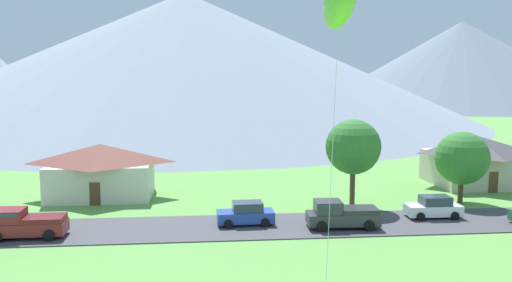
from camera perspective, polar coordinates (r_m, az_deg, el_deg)
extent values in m
cube|color=#424247|center=(40.09, -0.18, -9.03)|extent=(160.00, 6.66, 0.08)
cone|color=gray|center=(128.81, -7.45, 8.75)|extent=(135.05, 135.05, 29.91)
cone|color=slate|center=(202.87, 20.83, 7.63)|extent=(101.53, 101.53, 29.19)
cube|color=beige|center=(59.00, 22.03, -2.72)|extent=(8.16, 7.77, 3.26)
pyramid|color=#474247|center=(58.64, 22.14, -0.29)|extent=(8.81, 8.39, 1.79)
cube|color=brown|center=(55.74, 23.85, -4.02)|extent=(0.90, 0.06, 2.00)
cube|color=beige|center=(51.05, -16.05, -4.00)|extent=(8.99, 6.24, 3.17)
pyramid|color=brown|center=(50.64, -16.14, -1.28)|extent=(9.71, 6.73, 1.74)
cube|color=brown|center=(48.15, -16.69, -5.40)|extent=(0.90, 0.06, 2.00)
cylinder|color=brown|center=(46.12, 10.17, -4.85)|extent=(0.44, 0.44, 3.43)
sphere|color=#33752D|center=(45.53, 10.26, -0.60)|extent=(4.62, 4.62, 4.62)
cylinder|color=#4C3823|center=(50.29, 20.84, -4.90)|extent=(0.44, 0.44, 2.23)
sphere|color=#33752D|center=(49.80, 20.99, -1.70)|extent=(4.61, 4.61, 4.61)
cube|color=#2847A8|center=(40.36, -1.12, -7.97)|extent=(4.26, 1.94, 0.80)
cube|color=#2D3847|center=(40.19, -0.91, -6.95)|extent=(2.25, 1.66, 0.68)
cylinder|color=black|center=(39.43, -2.94, -8.77)|extent=(0.65, 0.26, 0.64)
cylinder|color=black|center=(41.19, -3.15, -8.07)|extent=(0.65, 0.26, 0.64)
cylinder|color=black|center=(39.72, 0.99, -8.64)|extent=(0.65, 0.26, 0.64)
cylinder|color=black|center=(41.48, 0.60, -7.95)|extent=(0.65, 0.26, 0.64)
cube|color=white|center=(44.45, 18.24, -6.92)|extent=(4.22, 1.86, 0.80)
cube|color=#2D3847|center=(44.34, 18.46, -5.98)|extent=(2.22, 1.61, 0.68)
cylinder|color=black|center=(43.18, 17.04, -7.66)|extent=(0.64, 0.25, 0.64)
cylinder|color=black|center=(44.84, 16.16, -7.09)|extent=(0.64, 0.25, 0.64)
cylinder|color=black|center=(44.25, 20.32, -7.44)|extent=(0.64, 0.25, 0.64)
cylinder|color=black|center=(45.87, 19.34, -6.89)|extent=(0.64, 0.25, 0.64)
cube|color=maroon|center=(40.38, -23.09, -8.44)|extent=(5.21, 2.02, 0.84)
cube|color=maroon|center=(40.50, -24.65, -7.20)|extent=(1.91, 1.85, 0.90)
cube|color=#2D3847|center=(40.44, -24.67, -6.83)|extent=(1.62, 1.89, 0.28)
cube|color=maroon|center=(39.90, -21.54, -7.66)|extent=(2.71, 1.97, 0.36)
cylinder|color=black|center=(41.91, -24.90, -8.39)|extent=(0.76, 0.28, 0.76)
cylinder|color=black|center=(39.04, -21.10, -9.32)|extent=(0.76, 0.28, 0.76)
cylinder|color=black|center=(40.93, -20.35, -8.53)|extent=(0.76, 0.28, 0.76)
cube|color=#333338|center=(40.03, 9.18, -8.08)|extent=(5.29, 2.24, 0.84)
cube|color=#333338|center=(39.60, 7.64, -6.92)|extent=(1.98, 1.93, 0.90)
cube|color=#2D3847|center=(39.53, 7.64, -6.54)|extent=(1.70, 1.95, 0.28)
cube|color=#28282C|center=(40.13, 10.82, -7.19)|extent=(2.79, 2.09, 0.36)
cylinder|color=black|center=(38.83, 7.01, -8.97)|extent=(0.77, 0.32, 0.76)
cylinder|color=black|center=(40.76, 6.51, -8.19)|extent=(0.77, 0.32, 0.76)
cylinder|color=black|center=(39.54, 11.92, -8.78)|extent=(0.77, 0.32, 0.76)
cylinder|color=black|center=(41.44, 11.20, -8.02)|extent=(0.77, 0.32, 0.76)
ellipsoid|color=#72D133|center=(23.36, 8.85, 14.43)|extent=(2.09, 4.03, 2.53)
cylinder|color=silver|center=(21.42, 8.05, -1.87)|extent=(1.37, 3.83, 12.65)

